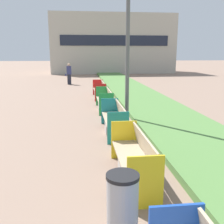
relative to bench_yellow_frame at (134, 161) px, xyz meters
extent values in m
cube|color=#568442|center=(2.26, 4.97, -0.28)|extent=(2.80, 120.00, 0.18)
cube|color=#B2AD9E|center=(3.06, 30.23, 3.25)|extent=(15.44, 6.07, 7.24)
cube|color=#1E2333|center=(3.06, 27.14, 3.61)|extent=(12.97, 0.08, 1.20)
cube|color=#ADA8A0|center=(-0.04, 0.00, -0.16)|extent=(0.52, 0.60, 0.42)
cube|color=tan|center=(-0.04, 0.00, 0.07)|extent=(0.58, 2.16, 0.05)
cube|color=tan|center=(0.23, 0.00, 0.33)|extent=(0.14, 2.07, 0.48)
cube|color=yellow|center=(-0.04, -1.10, 0.10)|extent=(0.62, 0.04, 0.94)
cube|color=yellow|center=(-0.04, 1.10, 0.10)|extent=(0.62, 0.04, 0.94)
cube|color=#ADA8A0|center=(-0.04, 3.23, -0.16)|extent=(0.52, 0.60, 0.42)
cube|color=tan|center=(-0.04, 3.23, 0.07)|extent=(0.58, 2.19, 0.05)
cube|color=tan|center=(0.23, 3.23, 0.33)|extent=(0.14, 2.10, 0.48)
cube|color=#197A7F|center=(-0.04, 2.11, 0.10)|extent=(0.62, 0.04, 0.94)
cube|color=#197A7F|center=(-0.04, 4.34, 0.10)|extent=(0.62, 0.04, 0.94)
cube|color=#ADA8A0|center=(-0.04, 6.72, -0.16)|extent=(0.52, 0.60, 0.42)
cube|color=tan|center=(-0.04, 6.72, 0.07)|extent=(0.58, 2.16, 0.05)
cube|color=tan|center=(0.23, 6.72, 0.33)|extent=(0.14, 2.07, 0.48)
cube|color=#238C3D|center=(-0.04, 5.62, 0.10)|extent=(0.62, 0.04, 0.94)
cube|color=#238C3D|center=(-0.04, 7.82, 0.10)|extent=(0.62, 0.04, 0.94)
cube|color=#ADA8A0|center=(-0.04, 10.06, -0.16)|extent=(0.52, 0.60, 0.42)
cube|color=tan|center=(-0.04, 10.06, 0.07)|extent=(0.58, 2.24, 0.05)
cube|color=tan|center=(0.23, 10.06, 0.33)|extent=(0.14, 2.15, 0.48)
cube|color=red|center=(-0.04, 8.92, 0.10)|extent=(0.62, 0.04, 0.94)
cube|color=red|center=(-0.04, 11.20, 0.10)|extent=(0.62, 0.04, 0.94)
cylinder|color=#9EA0A5|center=(-0.53, -1.79, 0.10)|extent=(0.43, 0.43, 0.94)
cylinder|color=black|center=(-0.53, -1.79, 0.59)|extent=(0.45, 0.45, 0.05)
cylinder|color=#56595B|center=(0.61, 4.44, 2.91)|extent=(0.14, 0.14, 6.56)
cube|color=#232633|center=(-2.03, 16.97, 0.04)|extent=(0.30, 0.22, 0.82)
cube|color=navy|center=(-2.03, 16.97, 0.78)|extent=(0.38, 0.24, 0.67)
sphere|color=tan|center=(-2.03, 16.97, 1.23)|extent=(0.23, 0.23, 0.23)
cube|color=navy|center=(-2.31, 16.97, 0.41)|extent=(0.12, 0.20, 0.18)
camera|label=1|loc=(-1.03, -4.93, 2.17)|focal=42.00mm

